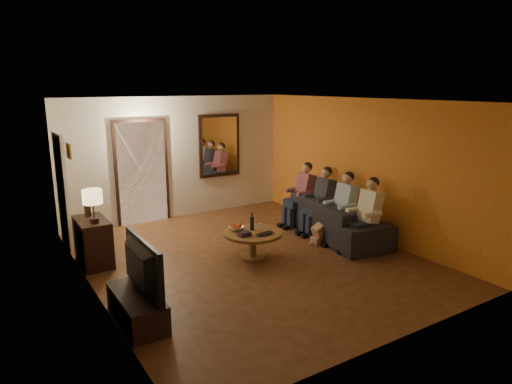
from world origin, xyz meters
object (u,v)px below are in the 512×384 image
tv_stand (137,308)px  person_a (367,218)px  bowl (237,228)px  coffee_table (253,245)px  dog (324,228)px  person_d (302,197)px  tv (134,268)px  person_c (321,203)px  laptop (267,235)px  dresser (93,242)px  person_b (343,210)px  table_lamp (93,206)px  sofa (335,218)px  wine_bottle (252,221)px

tv_stand → person_a: person_a is taller
tv_stand → bowl: size_ratio=4.25×
coffee_table → dog: bearing=-2.8°
coffee_table → person_d: bearing=29.1°
tv → bowl: 2.50m
person_c → bowl: bearing=-174.3°
bowl → laptop: (0.28, -0.50, -0.02)m
dresser → tv_stand: size_ratio=0.77×
tv → person_a: bearing=-86.1°
person_a → coffee_table: size_ratio=1.23×
person_b → tv_stand: bearing=-168.0°
person_c → laptop: person_c is taller
person_d → person_a: bearing=-90.0°
person_a → coffee_table: (-1.83, 0.78, -0.38)m
person_c → coffee_table: bearing=-167.1°
table_lamp → sofa: table_lamp is taller
dresser → tv: size_ratio=0.71×
table_lamp → tv: table_lamp is taller
dresser → person_b: person_b is taller
dresser → dog: 3.99m
sofa → tv_stand: bearing=114.6°
dresser → tv_stand: (0.00, -2.19, -0.19)m
person_b → bowl: bearing=168.7°
person_c → person_d: bearing=90.0°
person_a → laptop: (-1.73, 0.50, -0.14)m
dresser → person_a: bearing=-24.7°
dresser → coffee_table: dresser is taller
person_a → wine_bottle: size_ratio=3.87×
wine_bottle → tv_stand: bearing=-153.8°
tv → sofa: size_ratio=0.48×
person_d → person_b: bearing=-90.0°
table_lamp → person_c: size_ratio=0.45×
tv → coffee_table: 2.60m
coffee_table → bowl: bearing=129.3°
person_a → person_c: same height
tv_stand → wine_bottle: wine_bottle is taller
person_b → person_d: (0.00, 1.20, 0.00)m
tv_stand → sofa: bearing=15.6°
table_lamp → bowl: 2.31m
tv → bowl: tv is taller
tv_stand → dresser: bearing=90.0°
tv → dog: size_ratio=2.11×
person_a → tv: bearing=-176.1°
bowl → tv_stand: bearing=-149.0°
person_a → dog: 0.85m
table_lamp → dog: bearing=-14.4°
person_c → wine_bottle: bearing=-169.8°
coffee_table → bowl: size_ratio=3.78×
tv → dog: 3.95m
dog → coffee_table: 1.49m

